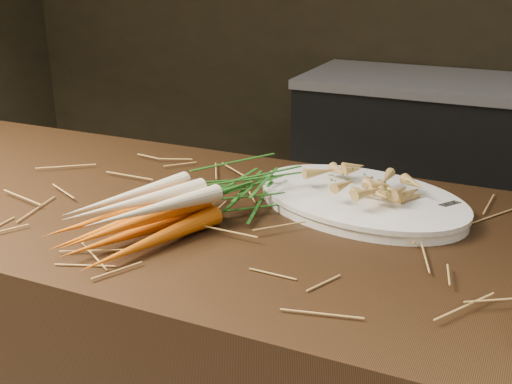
# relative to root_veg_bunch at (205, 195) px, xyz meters

# --- Properties ---
(back_counter) EXTENTS (1.82, 0.62, 0.84)m
(back_counter) POSITION_rel_root_veg_bunch_xyz_m (0.42, 1.92, -0.53)
(back_counter) COLOR black
(back_counter) RESTS_ON ground
(straw_bedding) EXTENTS (1.40, 0.60, 0.02)m
(straw_bedding) POSITION_rel_root_veg_bunch_xyz_m (0.12, 0.04, -0.04)
(straw_bedding) COLOR olive
(straw_bedding) RESTS_ON main_counter
(root_veg_bunch) EXTENTS (0.32, 0.53, 0.10)m
(root_veg_bunch) POSITION_rel_root_veg_bunch_xyz_m (0.00, 0.00, 0.00)
(root_veg_bunch) COLOR #C34207
(root_veg_bunch) RESTS_ON main_counter
(serving_platter) EXTENTS (0.49, 0.39, 0.02)m
(serving_platter) POSITION_rel_root_veg_bunch_xyz_m (0.24, 0.17, -0.04)
(serving_platter) COLOR white
(serving_platter) RESTS_ON main_counter
(roasted_veg_heap) EXTENTS (0.24, 0.20, 0.05)m
(roasted_veg_heap) POSITION_rel_root_veg_bunch_xyz_m (0.24, 0.17, -0.00)
(roasted_veg_heap) COLOR #AF8A46
(roasted_veg_heap) RESTS_ON serving_platter
(serving_fork) EXTENTS (0.10, 0.14, 0.00)m
(serving_fork) POSITION_rel_root_veg_bunch_xyz_m (0.38, 0.11, -0.02)
(serving_fork) COLOR silver
(serving_fork) RESTS_ON serving_platter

